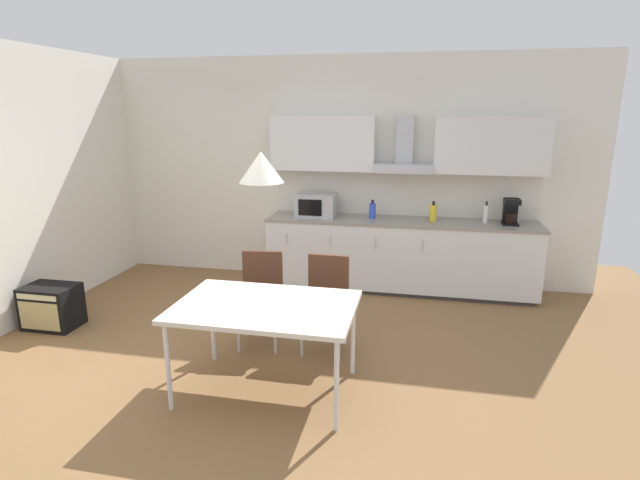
{
  "coord_description": "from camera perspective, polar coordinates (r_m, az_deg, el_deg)",
  "views": [
    {
      "loc": [
        1.23,
        -3.64,
        2.15
      ],
      "look_at": [
        0.33,
        0.7,
        1.0
      ],
      "focal_mm": 28.0,
      "sensor_mm": 36.0,
      "label": 1
    }
  ],
  "objects": [
    {
      "name": "bottle_white",
      "position": [
        6.12,
        18.43,
        2.86
      ],
      "size": [
        0.06,
        0.06,
        0.25
      ],
      "color": "white",
      "rests_on": "kitchen_counter"
    },
    {
      "name": "dining_table",
      "position": [
        3.85,
        -6.26,
        -7.95
      ],
      "size": [
        1.36,
        0.91,
        0.73
      ],
      "color": "silver",
      "rests_on": "ground_plane"
    },
    {
      "name": "guitar_amp",
      "position": [
        5.8,
        -28.32,
        -6.7
      ],
      "size": [
        0.52,
        0.37,
        0.44
      ],
      "color": "black",
      "rests_on": "ground_plane"
    },
    {
      "name": "backsplash_tile",
      "position": [
        6.31,
        9.46,
        5.22
      ],
      "size": [
        3.21,
        0.02,
        0.54
      ],
      "primitive_type": "cube",
      "color": "silver",
      "rests_on": "kitchen_counter"
    },
    {
      "name": "ground_plane",
      "position": [
        4.41,
        -6.25,
        -14.9
      ],
      "size": [
        8.29,
        7.8,
        0.02
      ],
      "primitive_type": "cube",
      "color": "brown"
    },
    {
      "name": "coffee_maker",
      "position": [
        6.14,
        20.96,
        3.07
      ],
      "size": [
        0.18,
        0.19,
        0.3
      ],
      "color": "black",
      "rests_on": "kitchen_counter"
    },
    {
      "name": "microwave",
      "position": [
        6.18,
        -0.44,
        4.0
      ],
      "size": [
        0.48,
        0.35,
        0.28
      ],
      "color": "#ADADB2",
      "rests_on": "kitchen_counter"
    },
    {
      "name": "kitchen_counter",
      "position": [
        6.18,
        9.06,
        -1.67
      ],
      "size": [
        3.23,
        0.63,
        0.88
      ],
      "color": "#333333",
      "rests_on": "ground_plane"
    },
    {
      "name": "pendant_lamp",
      "position": [
        3.58,
        -6.74,
        8.27
      ],
      "size": [
        0.32,
        0.32,
        0.22
      ],
      "primitive_type": "cone",
      "color": "silver"
    },
    {
      "name": "bottle_yellow",
      "position": [
        6.06,
        12.8,
        3.06
      ],
      "size": [
        0.08,
        0.08,
        0.24
      ],
      "color": "yellow",
      "rests_on": "kitchen_counter"
    },
    {
      "name": "chair_far_right",
      "position": [
        4.59,
        0.72,
        -6.11
      ],
      "size": [
        0.41,
        0.41,
        0.87
      ],
      "color": "#4C2D1E",
      "rests_on": "ground_plane"
    },
    {
      "name": "upper_wall_cabinets",
      "position": [
        6.09,
        9.63,
        10.63
      ],
      "size": [
        3.21,
        0.4,
        0.65
      ],
      "color": "silver"
    },
    {
      "name": "wall_back",
      "position": [
        6.45,
        0.7,
        7.93
      ],
      "size": [
        6.63,
        0.1,
        2.81
      ],
      "primitive_type": "cube",
      "color": "silver",
      "rests_on": "ground_plane"
    },
    {
      "name": "bottle_blue",
      "position": [
        6.1,
        6.01,
        3.38
      ],
      "size": [
        0.08,
        0.08,
        0.23
      ],
      "color": "blue",
      "rests_on": "kitchen_counter"
    },
    {
      "name": "chair_far_left",
      "position": [
        4.74,
        -6.75,
        -5.52
      ],
      "size": [
        0.44,
        0.44,
        0.87
      ],
      "color": "#4C2D1E",
      "rests_on": "ground_plane"
    }
  ]
}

